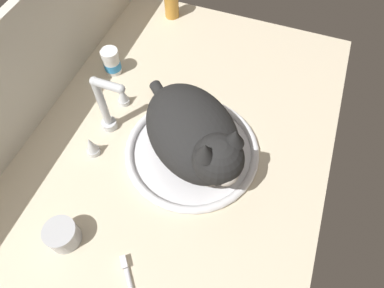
% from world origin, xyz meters
% --- Properties ---
extents(countertop, '(1.10, 0.75, 0.03)m').
position_xyz_m(countertop, '(0.00, 0.00, 0.01)').
color(countertop, beige).
rests_on(countertop, ground).
extents(backsplash_wall, '(1.10, 0.02, 0.32)m').
position_xyz_m(backsplash_wall, '(0.00, 0.39, 0.16)').
color(backsplash_wall, silver).
rests_on(backsplash_wall, ground).
extents(sink_basin, '(0.34, 0.34, 0.02)m').
position_xyz_m(sink_basin, '(-0.01, -0.04, 0.04)').
color(sink_basin, white).
rests_on(sink_basin, countertop).
extents(faucet, '(0.20, 0.10, 0.19)m').
position_xyz_m(faucet, '(-0.01, 0.19, 0.10)').
color(faucet, silver).
rests_on(faucet, countertop).
extents(cat, '(0.34, 0.35, 0.20)m').
position_xyz_m(cat, '(-0.03, -0.06, 0.13)').
color(cat, black).
rests_on(cat, sink_basin).
extents(pill_bottle, '(0.05, 0.05, 0.08)m').
position_xyz_m(pill_bottle, '(0.17, 0.28, 0.07)').
color(pill_bottle, white).
rests_on(pill_bottle, countertop).
extents(metal_jar, '(0.07, 0.07, 0.06)m').
position_xyz_m(metal_jar, '(-0.32, 0.14, 0.06)').
color(metal_jar, '#B2B5BA').
rests_on(metal_jar, countertop).
extents(amber_bottle, '(0.05, 0.05, 0.12)m').
position_xyz_m(amber_bottle, '(0.47, 0.21, 0.09)').
color(amber_bottle, gold).
rests_on(amber_bottle, countertop).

